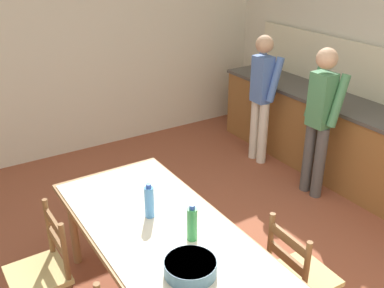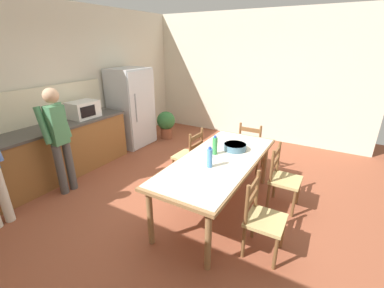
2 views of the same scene
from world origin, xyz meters
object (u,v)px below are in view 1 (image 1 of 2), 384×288
bottle_near_centre (149,202)px  person_at_sink (262,93)px  bottle_off_centre (192,224)px  dining_table (169,245)px  chair_side_far_right (299,276)px  chair_side_near_left (43,272)px  person_at_counter (320,116)px  serving_bowl (190,267)px

bottle_near_centre → person_at_sink: size_ratio=0.17×
bottle_near_centre → bottle_off_centre: size_ratio=1.00×
dining_table → chair_side_far_right: bearing=56.4°
dining_table → bottle_off_centre: size_ratio=8.32×
bottle_near_centre → chair_side_near_left: bottle_near_centre is taller
bottle_near_centre → chair_side_near_left: bearing=-106.6°
chair_side_far_right → chair_side_near_left: (-1.01, -1.52, 0.00)m
dining_table → chair_side_near_left: 0.95m
chair_side_far_right → bottle_near_centre: bearing=46.3°
chair_side_near_left → person_at_counter: size_ratio=0.56×
serving_bowl → person_at_counter: bearing=116.7°
person_at_sink → person_at_counter: bearing=-91.2°
chair_side_far_right → chair_side_near_left: 1.83m
person_at_counter → person_at_sink: bearing=88.8°
chair_side_far_right → chair_side_near_left: size_ratio=1.00×
bottle_near_centre → serving_bowl: bottle_near_centre is taller
dining_table → serving_bowl: size_ratio=7.02×
bottle_off_centre → chair_side_far_right: (0.39, 0.64, -0.46)m
serving_bowl → chair_side_near_left: (-0.90, -0.69, -0.38)m
person_at_sink → person_at_counter: size_ratio=0.97×
bottle_near_centre → person_at_counter: size_ratio=0.16×
chair_side_far_right → person_at_counter: bearing=-47.1°
chair_side_far_right → person_at_sink: person_at_sink is taller
bottle_off_centre → chair_side_near_left: bearing=-125.2°
serving_bowl → person_at_counter: (-1.17, 2.32, 0.10)m
person_at_sink → bottle_off_centre: bearing=-139.4°
bottle_off_centre → serving_bowl: 0.35m
serving_bowl → person_at_counter: 2.60m
bottle_off_centre → person_at_sink: person_at_sink is taller
serving_bowl → chair_side_near_left: 1.20m
dining_table → chair_side_far_right: 0.95m
bottle_near_centre → serving_bowl: (0.67, -0.07, -0.07)m
bottle_near_centre → chair_side_far_right: bottle_near_centre is taller
dining_table → person_at_counter: person_at_counter is taller
dining_table → serving_bowl: bearing=-10.3°
person_at_sink → person_at_counter: person_at_counter is taller
bottle_near_centre → bottle_off_centre: bearing=16.5°
dining_table → person_at_sink: person_at_sink is taller
dining_table → bottle_off_centre: bearing=46.2°
dining_table → bottle_near_centre: bottle_near_centre is taller
bottle_off_centre → serving_bowl: bearing=-34.0°
dining_table → bottle_off_centre: 0.26m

